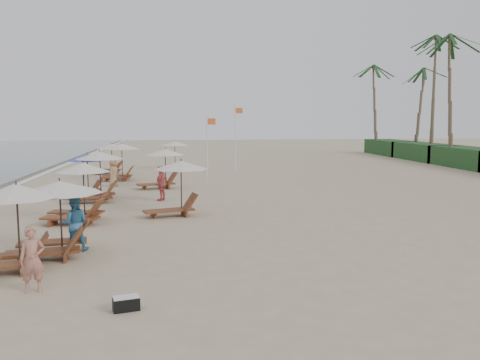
{
  "coord_description": "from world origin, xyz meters",
  "views": [
    {
      "loc": [
        -1.72,
        -15.61,
        3.89
      ],
      "look_at": [
        1.0,
        5.5,
        1.3
      ],
      "focal_mm": 37.36,
      "sensor_mm": 36.0,
      "label": 1
    }
  ],
  "objects": [
    {
      "name": "ground",
      "position": [
        0.0,
        0.0,
        0.0
      ],
      "size": [
        160.0,
        160.0,
        0.0
      ],
      "primitive_type": "plane",
      "color": "tan",
      "rests_on": "ground"
    },
    {
      "name": "lounger_station_0",
      "position": [
        -6.0,
        -2.28,
        1.16
      ],
      "size": [
        2.42,
        2.13,
        2.23
      ],
      "color": "brown",
      "rests_on": "ground"
    },
    {
      "name": "lounger_station_1",
      "position": [
        -5.23,
        -1.07,
        1.13
      ],
      "size": [
        2.7,
        2.42,
        2.16
      ],
      "color": "brown",
      "rests_on": "ground"
    },
    {
      "name": "lounger_station_2",
      "position": [
        -5.49,
        3.74,
        1.0
      ],
      "size": [
        2.6,
        2.32,
        2.27
      ],
      "color": "brown",
      "rests_on": "ground"
    },
    {
      "name": "lounger_station_3",
      "position": [
        -5.54,
        8.63,
        1.17
      ],
      "size": [
        2.66,
        2.31,
        2.38
      ],
      "color": "brown",
      "rests_on": "ground"
    },
    {
      "name": "lounger_station_4",
      "position": [
        -6.4,
        10.31,
        1.05
      ],
      "size": [
        2.45,
        2.27,
        2.17
      ],
      "color": "brown",
      "rests_on": "ground"
    },
    {
      "name": "lounger_station_5",
      "position": [
        -5.36,
        17.0,
        1.23
      ],
      "size": [
        2.56,
        2.31,
        2.36
      ],
      "color": "brown",
      "rests_on": "ground"
    },
    {
      "name": "lounger_station_6",
      "position": [
        -6.5,
        20.93,
        1.09
      ],
      "size": [
        2.57,
        2.22,
        2.16
      ],
      "color": "brown",
      "rests_on": "ground"
    },
    {
      "name": "inland_station_0",
      "position": [
        -1.75,
        4.53,
        1.35
      ],
      "size": [
        2.76,
        2.24,
        2.22
      ],
      "color": "brown",
      "rests_on": "ground"
    },
    {
      "name": "inland_station_1",
      "position": [
        -2.57,
        12.78,
        1.31
      ],
      "size": [
        2.84,
        2.24,
        2.22
      ],
      "color": "brown",
      "rests_on": "ground"
    },
    {
      "name": "inland_station_2",
      "position": [
        -1.95,
        23.39,
        1.46
      ],
      "size": [
        2.56,
        2.24,
        2.22
      ],
      "color": "brown",
      "rests_on": "ground"
    },
    {
      "name": "beachgoer_near",
      "position": [
        -4.97,
        -4.17,
        0.76
      ],
      "size": [
        0.61,
        0.46,
        1.52
      ],
      "primitive_type": "imported",
      "rotation": [
        0.0,
        0.0,
        0.18
      ],
      "color": "#AA6C5C",
      "rests_on": "ground"
    },
    {
      "name": "beachgoer_mid_a",
      "position": [
        -4.75,
        -0.58,
        0.83
      ],
      "size": [
        0.87,
        0.72,
        1.66
      ],
      "primitive_type": "imported",
      "rotation": [
        0.0,
        0.0,
        3.26
      ],
      "color": "teal",
      "rests_on": "ground"
    },
    {
      "name": "beachgoer_far_a",
      "position": [
        -2.41,
        8.39,
        0.83
      ],
      "size": [
        0.84,
        1.04,
        1.66
      ],
      "primitive_type": "imported",
      "rotation": [
        0.0,
        0.0,
        4.18
      ],
      "color": "#C2514D",
      "rests_on": "ground"
    },
    {
      "name": "beachgoer_far_b",
      "position": [
        -5.34,
        13.8,
        0.83
      ],
      "size": [
        0.7,
        0.91,
        1.66
      ],
      "primitive_type": "imported",
      "rotation": [
        0.0,
        0.0,
        1.34
      ],
      "color": "#A7805B",
      "rests_on": "ground"
    },
    {
      "name": "duffel_bag",
      "position": [
        -2.78,
        -5.57,
        0.15
      ],
      "size": [
        0.58,
        0.39,
        0.3
      ],
      "color": "black",
      "rests_on": "ground"
    },
    {
      "name": "flag_pole_near",
      "position": [
        0.31,
        16.31,
        2.32
      ],
      "size": [
        0.6,
        0.08,
        4.16
      ],
      "color": "silver",
      "rests_on": "ground"
    },
    {
      "name": "flag_pole_far",
      "position": [
        2.69,
        21.14,
        2.72
      ],
      "size": [
        0.6,
        0.08,
        4.93
      ],
      "color": "silver",
      "rests_on": "ground"
    }
  ]
}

